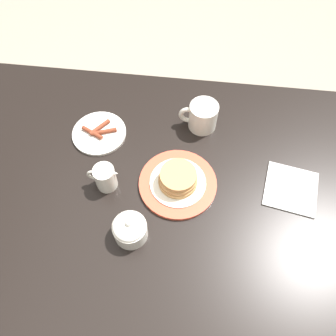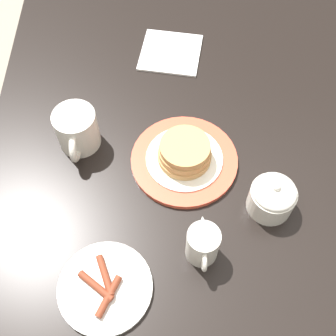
# 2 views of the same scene
# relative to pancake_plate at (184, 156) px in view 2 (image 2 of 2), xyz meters

# --- Properties ---
(ground_plane) EXTENTS (8.00, 8.00, 0.00)m
(ground_plane) POSITION_rel_pancake_plate_xyz_m (0.01, 0.05, -0.79)
(ground_plane) COLOR gray
(dining_table) EXTENTS (1.58, 1.01, 0.77)m
(dining_table) POSITION_rel_pancake_plate_xyz_m (0.01, 0.05, -0.13)
(dining_table) COLOR black
(dining_table) RESTS_ON ground_plane
(pancake_plate) EXTENTS (0.24, 0.24, 0.07)m
(pancake_plate) POSITION_rel_pancake_plate_xyz_m (0.00, 0.00, 0.00)
(pancake_plate) COLOR #DB5138
(pancake_plate) RESTS_ON dining_table
(side_plate_bacon) EXTENTS (0.18, 0.18, 0.02)m
(side_plate_bacon) POSITION_rel_pancake_plate_xyz_m (0.29, -0.16, -0.02)
(side_plate_bacon) COLOR silver
(side_plate_bacon) RESTS_ON dining_table
(coffee_mug) EXTENTS (0.13, 0.10, 0.10)m
(coffee_mug) POSITION_rel_pancake_plate_xyz_m (-0.06, -0.24, 0.03)
(coffee_mug) COLOR silver
(coffee_mug) RESTS_ON dining_table
(creamer_pitcher) EXTENTS (0.10, 0.06, 0.09)m
(creamer_pitcher) POSITION_rel_pancake_plate_xyz_m (0.22, 0.03, 0.02)
(creamer_pitcher) COLOR silver
(creamer_pitcher) RESTS_ON dining_table
(sugar_bowl) EXTENTS (0.10, 0.10, 0.09)m
(sugar_bowl) POSITION_rel_pancake_plate_xyz_m (0.12, 0.18, 0.02)
(sugar_bowl) COLOR silver
(sugar_bowl) RESTS_ON dining_table
(napkin) EXTENTS (0.18, 0.18, 0.01)m
(napkin) POSITION_rel_pancake_plate_xyz_m (-0.35, -0.02, -0.02)
(napkin) COLOR white
(napkin) RESTS_ON dining_table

